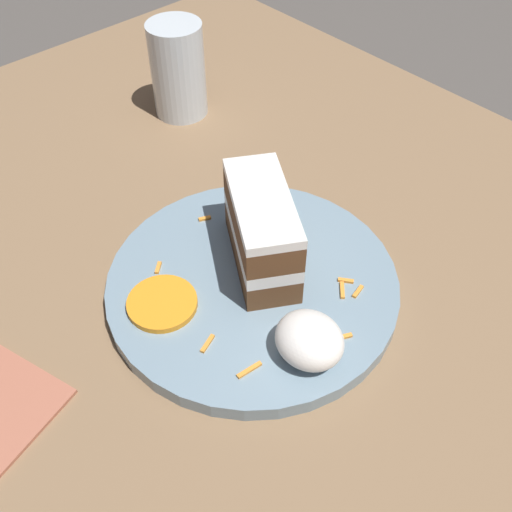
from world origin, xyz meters
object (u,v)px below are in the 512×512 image
object	(u,v)px
cake_slice	(264,231)
orange_garnish	(162,303)
cream_dollop	(309,340)
plate	(256,282)
drinking_glass	(179,76)

from	to	relation	value
cake_slice	orange_garnish	world-z (taller)	cake_slice
cream_dollop	cake_slice	bearing A→B (deg)	-23.43
plate	cake_slice	xyz separation A→B (m)	(0.01, -0.02, 0.05)
cream_dollop	orange_garnish	distance (m)	0.15
plate	drinking_glass	xyz separation A→B (m)	(0.31, -0.14, 0.05)
drinking_glass	plate	bearing A→B (deg)	155.11
cream_dollop	orange_garnish	bearing A→B (deg)	25.51
cake_slice	orange_garnish	distance (m)	0.12
plate	cream_dollop	xyz separation A→B (m)	(-0.10, 0.03, 0.03)
cream_dollop	drinking_glass	distance (m)	0.45
orange_garnish	drinking_glass	bearing A→B (deg)	-40.46
plate	cake_slice	world-z (taller)	cake_slice
cream_dollop	drinking_glass	bearing A→B (deg)	-22.76
plate	cream_dollop	bearing A→B (deg)	164.29
plate	cream_dollop	size ratio (longest dim) A/B	4.57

